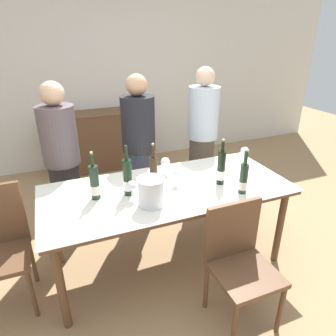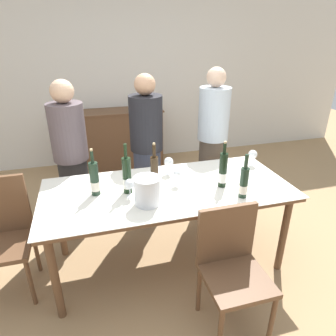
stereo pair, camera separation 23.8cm
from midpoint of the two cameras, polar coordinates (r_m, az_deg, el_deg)
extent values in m
plane|color=#A37F56|center=(2.90, 2.46, -17.23)|extent=(12.00, 12.00, 0.00)
cube|color=silver|center=(4.76, -7.52, 17.89)|extent=(8.00, 0.10, 2.80)
cube|color=brown|center=(4.67, -8.49, 5.41)|extent=(1.39, 0.44, 0.85)
cube|color=brown|center=(4.55, -8.83, 10.60)|extent=(1.43, 0.46, 0.02)
cylinder|color=brown|center=(2.32, -17.85, -19.56)|extent=(0.06, 0.06, 0.72)
cylinder|color=brown|center=(2.82, 23.48, -11.68)|extent=(0.06, 0.06, 0.72)
cylinder|color=brown|center=(2.88, -17.69, -9.86)|extent=(0.06, 0.06, 0.72)
cylinder|color=brown|center=(3.29, 16.04, -5.01)|extent=(0.06, 0.06, 0.72)
cube|color=brown|center=(2.47, 2.76, -4.38)|extent=(2.00, 0.87, 0.04)
cube|color=white|center=(2.46, 2.77, -3.95)|extent=(2.03, 0.90, 0.01)
cylinder|color=silver|center=(2.19, -0.86, -4.48)|extent=(0.19, 0.19, 0.21)
cylinder|color=silver|center=(2.14, -0.87, -2.12)|extent=(0.20, 0.20, 0.01)
cylinder|color=#1E3323|center=(2.34, -11.05, -2.11)|extent=(0.07, 0.07, 0.27)
cylinder|color=silver|center=(2.37, -10.94, -3.40)|extent=(0.07, 0.07, 0.08)
cylinder|color=#1E3323|center=(2.27, -11.42, 2.03)|extent=(0.02, 0.02, 0.10)
cylinder|color=tan|center=(2.25, -11.53, 3.34)|extent=(0.02, 0.02, 0.02)
cylinder|color=black|center=(2.34, -4.96, -1.51)|extent=(0.07, 0.07, 0.29)
cylinder|color=white|center=(2.36, -4.90, -2.92)|extent=(0.07, 0.07, 0.08)
cylinder|color=black|center=(2.25, -5.15, 3.17)|extent=(0.03, 0.03, 0.11)
cylinder|color=#1E3323|center=(2.38, 17.06, -2.78)|extent=(0.06, 0.06, 0.24)
cylinder|color=silver|center=(2.40, 16.91, -3.91)|extent=(0.07, 0.07, 0.07)
cylinder|color=#1E3323|center=(2.31, 17.59, 1.13)|extent=(0.03, 0.03, 0.11)
cylinder|color=black|center=(2.49, 13.14, -0.46)|extent=(0.07, 0.07, 0.29)
cylinder|color=white|center=(2.51, 13.01, -1.79)|extent=(0.07, 0.07, 0.08)
cylinder|color=black|center=(2.41, 13.56, 3.59)|extent=(0.03, 0.03, 0.09)
cylinder|color=tan|center=(2.40, 13.68, 4.72)|extent=(0.02, 0.02, 0.02)
cylinder|color=#332314|center=(2.47, 0.16, -0.58)|extent=(0.07, 0.07, 0.24)
cylinder|color=silver|center=(2.49, 0.16, -1.70)|extent=(0.07, 0.07, 0.07)
cylinder|color=#332314|center=(2.40, 0.16, 3.20)|extent=(0.03, 0.03, 0.11)
cylinder|color=tan|center=(2.38, 0.16, 4.57)|extent=(0.02, 0.02, 0.02)
cylinder|color=white|center=(2.51, 4.47, -3.23)|extent=(0.07, 0.07, 0.00)
cylinder|color=white|center=(2.49, 4.50, -2.37)|extent=(0.01, 0.01, 0.08)
sphere|color=white|center=(2.46, 4.55, -1.05)|extent=(0.07, 0.07, 0.07)
cylinder|color=white|center=(2.70, 2.64, -1.06)|extent=(0.07, 0.07, 0.00)
cylinder|color=white|center=(2.69, 2.66, -0.24)|extent=(0.01, 0.01, 0.08)
sphere|color=white|center=(2.66, 2.69, 1.12)|extent=(0.08, 0.08, 0.08)
cylinder|color=white|center=(3.03, 17.82, 0.58)|extent=(0.07, 0.07, 0.00)
cylinder|color=white|center=(3.01, 17.91, 1.27)|extent=(0.01, 0.01, 0.07)
sphere|color=white|center=(2.99, 18.08, 2.45)|extent=(0.08, 0.08, 0.08)
cylinder|color=white|center=(2.33, -4.30, -5.56)|extent=(0.06, 0.06, 0.00)
cylinder|color=white|center=(2.31, -4.33, -4.63)|extent=(0.01, 0.01, 0.08)
sphere|color=white|center=(2.28, -4.39, -3.12)|extent=(0.08, 0.08, 0.08)
cylinder|color=brown|center=(2.18, 13.44, -28.50)|extent=(0.03, 0.03, 0.41)
cylinder|color=brown|center=(2.34, 22.30, -25.30)|extent=(0.03, 0.03, 0.41)
cylinder|color=brown|center=(2.39, 8.96, -21.96)|extent=(0.03, 0.03, 0.41)
cylinder|color=brown|center=(2.53, 17.11, -19.65)|extent=(0.03, 0.03, 0.41)
cube|color=brown|center=(2.19, 16.16, -19.79)|extent=(0.42, 0.42, 0.04)
cube|color=brown|center=(2.16, 14.26, -12.06)|extent=(0.42, 0.04, 0.43)
cylinder|color=brown|center=(2.57, -22.19, -19.68)|extent=(0.03, 0.03, 0.42)
cylinder|color=brown|center=(2.85, -21.57, -14.59)|extent=(0.03, 0.03, 0.42)
cube|color=brown|center=(2.60, -26.79, -13.39)|extent=(0.42, 0.42, 0.04)
cube|color=brown|center=(2.63, -27.20, -6.35)|extent=(0.42, 0.04, 0.48)
cylinder|color=#262628|center=(3.19, -14.96, -5.02)|extent=(0.28, 0.28, 0.80)
cylinder|color=#594C51|center=(2.93, -16.37, 6.54)|extent=(0.33, 0.33, 0.54)
sphere|color=#DBAD89|center=(2.84, -17.28, 13.78)|extent=(0.21, 0.21, 0.21)
cylinder|color=#383F56|center=(3.23, -1.75, -3.35)|extent=(0.28, 0.28, 0.84)
cylinder|color=black|center=(2.98, -1.92, 8.48)|extent=(0.33, 0.33, 0.54)
sphere|color=tan|center=(2.90, -2.02, 15.61)|extent=(0.20, 0.20, 0.20)
cylinder|color=#51473D|center=(3.50, 9.96, -1.20)|extent=(0.28, 0.28, 0.86)
cylinder|color=silver|center=(3.27, 10.86, 10.06)|extent=(0.33, 0.33, 0.55)
sphere|color=beige|center=(3.20, 11.41, 16.60)|extent=(0.20, 0.20, 0.20)
camera|label=1|loc=(0.12, -87.14, 1.30)|focal=32.00mm
camera|label=2|loc=(0.12, 92.86, -1.30)|focal=32.00mm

